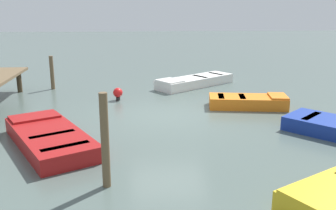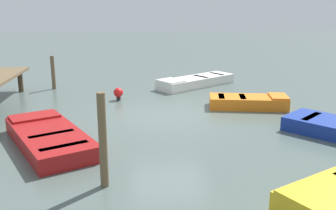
{
  "view_description": "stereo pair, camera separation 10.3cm",
  "coord_description": "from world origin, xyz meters",
  "px_view_note": "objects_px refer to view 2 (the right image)",
  "views": [
    {
      "loc": [
        -11.81,
        0.87,
        3.52
      ],
      "look_at": [
        0.0,
        0.0,
        0.35
      ],
      "focal_mm": 40.36,
      "sensor_mm": 36.0,
      "label": 1
    },
    {
      "loc": [
        -11.82,
        0.77,
        3.52
      ],
      "look_at": [
        0.0,
        0.0,
        0.35
      ],
      "focal_mm": 40.36,
      "sensor_mm": 36.0,
      "label": 2
    }
  ],
  "objects_px": {
    "rowboat_white": "(196,81)",
    "mooring_piling_mid_left": "(53,72)",
    "mooring_piling_far_right": "(103,141)",
    "rowboat_red": "(49,137)",
    "marker_buoy": "(118,93)",
    "rowboat_orange": "(249,102)"
  },
  "relations": [
    {
      "from": "rowboat_orange",
      "to": "mooring_piling_mid_left",
      "type": "height_order",
      "value": "mooring_piling_mid_left"
    },
    {
      "from": "mooring_piling_far_right",
      "to": "marker_buoy",
      "type": "relative_size",
      "value": 4.0
    },
    {
      "from": "rowboat_red",
      "to": "mooring_piling_mid_left",
      "type": "bearing_deg",
      "value": -17.57
    },
    {
      "from": "marker_buoy",
      "to": "mooring_piling_far_right",
      "type": "bearing_deg",
      "value": -178.72
    },
    {
      "from": "mooring_piling_mid_left",
      "to": "mooring_piling_far_right",
      "type": "height_order",
      "value": "mooring_piling_far_right"
    },
    {
      "from": "marker_buoy",
      "to": "mooring_piling_mid_left",
      "type": "bearing_deg",
      "value": 52.95
    },
    {
      "from": "rowboat_red",
      "to": "mooring_piling_far_right",
      "type": "height_order",
      "value": "mooring_piling_far_right"
    },
    {
      "from": "rowboat_red",
      "to": "rowboat_orange",
      "type": "relative_size",
      "value": 1.38
    },
    {
      "from": "mooring_piling_mid_left",
      "to": "mooring_piling_far_right",
      "type": "relative_size",
      "value": 0.74
    },
    {
      "from": "mooring_piling_mid_left",
      "to": "rowboat_orange",
      "type": "bearing_deg",
      "value": -115.26
    },
    {
      "from": "rowboat_white",
      "to": "mooring_piling_far_right",
      "type": "distance_m",
      "value": 9.88
    },
    {
      "from": "rowboat_orange",
      "to": "rowboat_white",
      "type": "relative_size",
      "value": 0.75
    },
    {
      "from": "marker_buoy",
      "to": "rowboat_red",
      "type": "bearing_deg",
      "value": 162.03
    },
    {
      "from": "mooring_piling_mid_left",
      "to": "rowboat_white",
      "type": "bearing_deg",
      "value": -88.46
    },
    {
      "from": "rowboat_orange",
      "to": "mooring_piling_mid_left",
      "type": "distance_m",
      "value": 8.31
    },
    {
      "from": "rowboat_white",
      "to": "marker_buoy",
      "type": "bearing_deg",
      "value": -0.73
    },
    {
      "from": "rowboat_white",
      "to": "marker_buoy",
      "type": "xyz_separation_m",
      "value": [
        -2.34,
        3.26,
        0.07
      ]
    },
    {
      "from": "rowboat_orange",
      "to": "rowboat_white",
      "type": "xyz_separation_m",
      "value": [
        3.71,
        1.37,
        -0.0
      ]
    },
    {
      "from": "rowboat_red",
      "to": "mooring_piling_far_right",
      "type": "distance_m",
      "value": 3.0
    },
    {
      "from": "rowboat_white",
      "to": "marker_buoy",
      "type": "height_order",
      "value": "marker_buoy"
    },
    {
      "from": "rowboat_red",
      "to": "rowboat_white",
      "type": "height_order",
      "value": "same"
    },
    {
      "from": "rowboat_white",
      "to": "mooring_piling_mid_left",
      "type": "distance_m",
      "value": 6.16
    }
  ]
}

